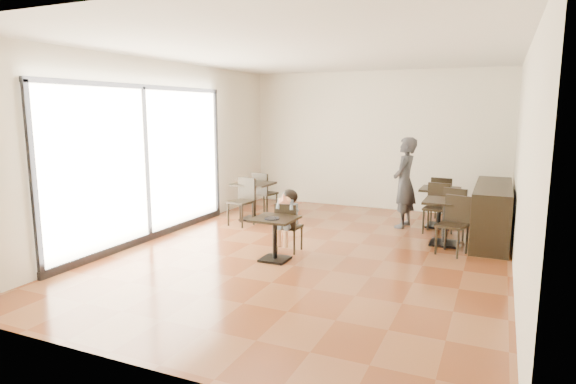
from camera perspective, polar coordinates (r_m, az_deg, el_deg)
The scene contains 23 objects.
floor at distance 7.99m, azimuth 2.97°, elevation -7.10°, with size 6.00×8.00×0.01m, color brown.
ceiling at distance 7.71m, azimuth 3.18°, elevation 16.33°, with size 6.00×8.00×0.01m, color silver.
wall_back at distance 11.50m, azimuth 10.25°, elevation 6.01°, with size 6.00×0.01×3.20m, color beige.
wall_front at distance 4.23m, azimuth -16.68°, elevation -0.37°, with size 6.00×0.01×3.20m, color beige.
wall_left at distance 9.19m, azimuth -14.75°, elevation 4.96°, with size 0.01×8.00×3.20m, color beige.
wall_right at distance 7.19m, azimuth 26.04°, elevation 3.06°, with size 0.01×8.00×3.20m, color beige.
storefront_window at distance 8.81m, azimuth -16.57°, elevation 3.37°, with size 0.04×4.50×2.60m, color white.
child_table at distance 7.47m, azimuth -1.57°, elevation -5.59°, with size 0.64×0.64×0.68m, color black, non-canonical shape.
child_chair at distance 7.93m, azimuth 0.15°, elevation -4.16°, with size 0.37×0.37×0.82m, color black, non-canonical shape.
child at distance 7.91m, azimuth 0.15°, elevation -3.42°, with size 0.37×0.51×1.03m, color slate, non-canonical shape.
plate at distance 7.30m, azimuth -1.92°, elevation -3.16°, with size 0.23×0.23×0.01m, color black.
pizza_slice at distance 7.66m, azimuth -0.43°, elevation -0.97°, with size 0.24×0.18×0.06m, color tan, non-canonical shape.
adult_patron at distance 9.75m, azimuth 13.64°, elevation 1.08°, with size 0.65×0.43×1.79m, color #323236.
cafe_table_mid at distance 8.75m, azimuth 18.16°, elevation -3.45°, with size 0.74×0.74×0.78m, color black, non-canonical shape.
cafe_table_left at distance 10.22m, azimuth -4.09°, elevation -1.12°, with size 0.75×0.75×0.79m, color black, non-canonical shape.
cafe_table_back at distance 10.03m, azimuth 17.49°, elevation -1.78°, with size 0.74×0.74×0.78m, color black, non-canonical shape.
chair_mid_a at distance 9.26m, azimuth 19.52°, elevation -2.32°, with size 0.42×0.42×0.94m, color black, non-canonical shape.
chair_mid_b at distance 8.19m, azimuth 18.89°, elevation -3.81°, with size 0.42×0.42×0.94m, color black, non-canonical shape.
chair_left_a at distance 10.68m, azimuth -2.71°, elevation -0.19°, with size 0.43×0.43×0.95m, color black, non-canonical shape.
chair_left_b at distance 9.73m, azimuth -5.61°, elevation -1.20°, with size 0.43×0.43×0.95m, color black, non-canonical shape.
chair_back_a at distance 10.56m, azimuth 17.86°, elevation -0.81°, with size 0.42×0.42×0.94m, color black, non-canonical shape.
chair_back_b at distance 9.48m, azimuth 17.12°, elevation -1.92°, with size 0.42×0.42×0.94m, color black, non-canonical shape.
service_counter at distance 9.33m, azimuth 23.02°, elevation -2.26°, with size 0.60×2.40×1.00m, color black.
Camera 1 is at (2.73, -7.15, 2.31)m, focal length 30.00 mm.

